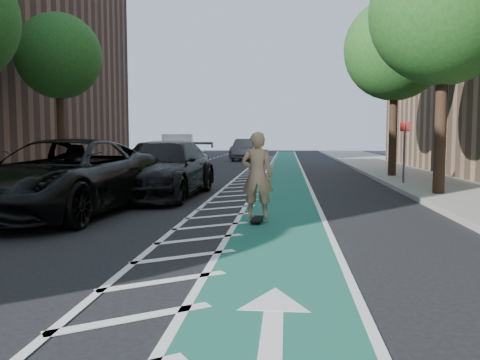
# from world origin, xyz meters

# --- Properties ---
(ground) EXTENTS (120.00, 120.00, 0.00)m
(ground) POSITION_xyz_m (0.00, 0.00, 0.00)
(ground) COLOR black
(ground) RESTS_ON ground
(bike_lane) EXTENTS (2.00, 90.00, 0.01)m
(bike_lane) POSITION_xyz_m (3.00, 10.00, 0.01)
(bike_lane) COLOR #1B6153
(bike_lane) RESTS_ON ground
(buffer_strip) EXTENTS (1.40, 90.00, 0.01)m
(buffer_strip) POSITION_xyz_m (1.50, 10.00, 0.01)
(buffer_strip) COLOR silver
(buffer_strip) RESTS_ON ground
(sidewalk_right) EXTENTS (5.00, 90.00, 0.15)m
(sidewalk_right) POSITION_xyz_m (9.50, 10.00, 0.07)
(sidewalk_right) COLOR gray
(sidewalk_right) RESTS_ON ground
(curb_right) EXTENTS (0.12, 90.00, 0.16)m
(curb_right) POSITION_xyz_m (7.05, 10.00, 0.08)
(curb_right) COLOR gray
(curb_right) RESTS_ON ground
(curb_left) EXTENTS (0.12, 90.00, 0.16)m
(curb_left) POSITION_xyz_m (-7.05, 10.00, 0.08)
(curb_left) COLOR gray
(curb_left) RESTS_ON ground
(tree_r_c) EXTENTS (4.20, 4.20, 7.90)m
(tree_r_c) POSITION_xyz_m (7.90, 8.00, 5.77)
(tree_r_c) COLOR #382619
(tree_r_c) RESTS_ON ground
(tree_r_d) EXTENTS (4.20, 4.20, 7.90)m
(tree_r_d) POSITION_xyz_m (7.90, 16.00, 5.77)
(tree_r_d) COLOR #382619
(tree_r_d) RESTS_ON ground
(tree_l_d) EXTENTS (4.20, 4.20, 7.90)m
(tree_l_d) POSITION_xyz_m (-7.90, 16.00, 5.77)
(tree_l_d) COLOR #382619
(tree_l_d) RESTS_ON ground
(sign_post) EXTENTS (0.35, 0.08, 2.47)m
(sign_post) POSITION_xyz_m (7.60, 12.00, 1.35)
(sign_post) COLOR #4C4C4C
(sign_post) RESTS_ON ground
(skateboard) EXTENTS (0.27, 0.80, 0.11)m
(skateboard) POSITION_xyz_m (2.47, 3.35, 0.09)
(skateboard) COLOR black
(skateboard) RESTS_ON ground
(skateboarder) EXTENTS (0.73, 0.50, 1.94)m
(skateboarder) POSITION_xyz_m (2.47, 3.35, 1.08)
(skateboarder) COLOR tan
(skateboarder) RESTS_ON skateboard
(suv_near) EXTENTS (3.83, 7.07, 1.88)m
(suv_near) POSITION_xyz_m (-2.40, 4.19, 0.94)
(suv_near) COLOR black
(suv_near) RESTS_ON ground
(suv_far) EXTENTS (2.84, 6.30, 1.79)m
(suv_far) POSITION_xyz_m (-0.84, 7.96, 0.90)
(suv_far) COLOR black
(suv_far) RESTS_ON ground
(car_silver) EXTENTS (2.21, 5.08, 1.70)m
(car_silver) POSITION_xyz_m (-5.31, 22.51, 0.85)
(car_silver) COLOR gray
(car_silver) RESTS_ON ground
(car_grey) EXTENTS (2.31, 5.34, 1.71)m
(car_grey) POSITION_xyz_m (-0.10, 32.60, 0.86)
(car_grey) COLOR slate
(car_grey) RESTS_ON ground
(box_truck) EXTENTS (2.86, 5.24, 2.08)m
(box_truck) POSITION_xyz_m (-5.80, 32.86, 0.96)
(box_truck) COLOR white
(box_truck) RESTS_ON ground
(barrel_a) EXTENTS (0.70, 0.70, 0.95)m
(barrel_a) POSITION_xyz_m (-3.80, 9.00, 0.45)
(barrel_a) COLOR orange
(barrel_a) RESTS_ON ground
(barrel_b) EXTENTS (0.66, 0.66, 0.90)m
(barrel_b) POSITION_xyz_m (-2.86, 9.50, 0.42)
(barrel_b) COLOR #DB550B
(barrel_b) RESTS_ON ground
(barrel_c) EXTENTS (0.62, 0.62, 0.84)m
(barrel_c) POSITION_xyz_m (-4.00, 19.00, 0.40)
(barrel_c) COLOR #FF520D
(barrel_c) RESTS_ON ground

